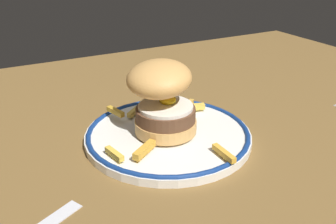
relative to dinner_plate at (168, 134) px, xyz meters
The scene contains 4 objects.
ground_plane 7.17cm from the dinner_plate, 137.35° to the right, with size 146.76×107.57×4.00cm, color brown.
dinner_plate is the anchor object (origin of this frame).
burger 6.29cm from the dinner_plate, 153.93° to the left, with size 13.79×13.69×11.22cm.
fries_pile 3.53cm from the dinner_plate, 73.96° to the left, with size 20.04×24.29×1.58cm.
Camera 1 is at (-18.83, -39.65, 27.90)cm, focal length 39.49 mm.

